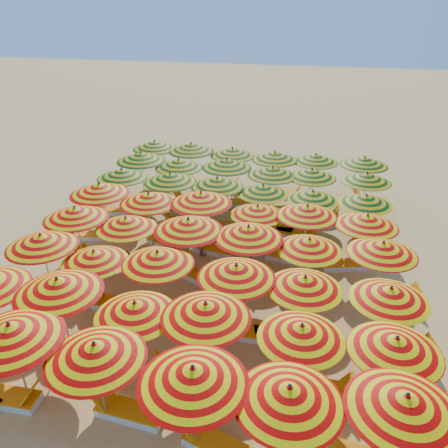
{
  "coord_description": "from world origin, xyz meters",
  "views": [
    {
      "loc": [
        3.26,
        -13.8,
        9.11
      ],
      "look_at": [
        0.0,
        0.5,
        1.6
      ],
      "focal_mm": 35.0,
      "sensor_mm": 36.0,
      "label": 1
    }
  ],
  "objects_px": {
    "lounger_36": "(224,185)",
    "lounger_17": "(232,284)",
    "lounger_18": "(290,285)",
    "lounger_20": "(93,235)",
    "umbrella_5": "(406,404)",
    "umbrella_29": "(367,221)",
    "umbrella_9": "(206,310)",
    "umbrella_16": "(305,283)",
    "lounger_35": "(321,215)",
    "umbrella_38": "(227,163)",
    "lounger_3": "(218,446)",
    "umbrella_18": "(75,213)",
    "lounger_14": "(94,263)",
    "umbrella_8": "(135,309)",
    "umbrella_46": "(316,158)",
    "lounger_27": "(230,226)",
    "umbrella_23": "(383,248)",
    "lounger_11": "(250,333)",
    "umbrella_3": "(193,376)",
    "lounger_25": "(116,211)",
    "umbrella_41": "(367,178)",
    "beachgoer_a": "(254,249)",
    "umbrella_13": "(94,256)",
    "umbrella_27": "(257,210)",
    "lounger_31": "(157,196)",
    "lounger_19": "(391,298)",
    "lounger_12": "(283,330)",
    "lounger_21": "(167,243)",
    "umbrella_25": "(149,198)",
    "umbrella_35": "(366,200)",
    "umbrella_24": "(99,189)",
    "umbrella_10": "(302,332)",
    "umbrella_37": "(179,164)",
    "umbrella_7": "(58,286)",
    "lounger_22": "(215,250)",
    "lounger_30": "(372,242)",
    "umbrella_4": "(289,395)",
    "beachgoer_b": "(203,237)",
    "umbrella_47": "(364,161)",
    "umbrella_42": "(155,145)",
    "lounger_1": "(8,398)",
    "lounger_10": "(145,310)",
    "lounger_7": "(404,409)",
    "umbrella_20": "(188,225)",
    "umbrella_17": "(390,294)",
    "umbrella_45": "(275,156)",
    "umbrella_39": "(273,171)",
    "lounger_28": "(273,228)",
    "lounger_6": "(319,389)",
    "lounger_32": "(191,201)",
    "umbrella_15": "(236,271)",
    "umbrella_11": "(396,345)",
    "umbrella_34": "(313,196)",
    "lounger_5": "(185,369)",
    "umbrella_30": "(122,173)",
    "lounger_2": "(128,411)",
    "umbrella_36": "(141,157)"
  },
  "relations": [
    {
      "from": "lounger_18",
      "to": "lounger_20",
      "type": "xyz_separation_m",
      "value": [
        -8.6,
        1.85,
        0.0
      ]
    },
    {
      "from": "umbrella_9",
      "to": "umbrella_16",
      "type": "relative_size",
      "value": 1.07
    },
    {
      "from": "umbrella_42",
      "to": "lounger_31",
      "type": "distance_m",
      "value": 2.97
    },
    {
      "from": "lounger_6",
      "to": "lounger_32",
      "type": "xyz_separation_m",
      "value": [
        -6.67,
        10.67,
        0.0
      ]
    },
    {
      "from": "umbrella_16",
      "to": "umbrella_29",
      "type": "xyz_separation_m",
      "value": [
        1.94,
        4.29,
        0.08
      ]
    },
    {
      "from": "umbrella_46",
      "to": "lounger_27",
      "type": "xyz_separation_m",
      "value": [
        -3.42,
        -4.5,
        -1.96
      ]
    },
    {
      "from": "umbrella_8",
      "to": "lounger_28",
      "type": "distance_m",
      "value": 9.42
    },
    {
      "from": "umbrella_5",
      "to": "umbrella_15",
      "type": "height_order",
      "value": "umbrella_5"
    },
    {
      "from": "lounger_3",
      "to": "lounger_31",
      "type": "distance_m",
      "value": 14.6
    },
    {
      "from": "umbrella_39",
      "to": "lounger_28",
      "type": "xyz_separation_m",
      "value": [
        0.35,
        -1.79,
        -2.0
      ]
    },
    {
      "from": "umbrella_41",
      "to": "beachgoer_a",
      "type": "distance_m",
      "value": 6.73
    },
    {
      "from": "lounger_10",
      "to": "lounger_30",
      "type": "bearing_deg",
      "value": 42.41
    },
    {
      "from": "umbrella_20",
      "to": "lounger_3",
      "type": "bearing_deg",
      "value": -68.16
    },
    {
      "from": "lounger_12",
      "to": "lounger_25",
      "type": "relative_size",
      "value": 1.01
    },
    {
      "from": "umbrella_38",
      "to": "lounger_3",
      "type": "bearing_deg",
      "value": -78.36
    },
    {
      "from": "lounger_12",
      "to": "umbrella_7",
      "type": "bearing_deg",
      "value": -177.9
    },
    {
      "from": "lounger_25",
      "to": "umbrella_45",
      "type": "bearing_deg",
      "value": -162.52
    },
    {
      "from": "umbrella_17",
      "to": "umbrella_37",
      "type": "xyz_separation_m",
      "value": [
        -8.82,
        8.57,
        0.13
      ]
    },
    {
      "from": "umbrella_5",
      "to": "umbrella_18",
      "type": "xyz_separation_m",
      "value": [
        -10.62,
        6.26,
        0.03
      ]
    },
    {
      "from": "lounger_36",
      "to": "lounger_35",
      "type": "bearing_deg",
      "value": -18.3
    },
    {
      "from": "umbrella_25",
      "to": "umbrella_36",
      "type": "relative_size",
      "value": 0.87
    },
    {
      "from": "beachgoer_a",
      "to": "umbrella_13",
      "type": "bearing_deg",
      "value": 72.37
    },
    {
      "from": "umbrella_24",
      "to": "umbrella_10",
      "type": "bearing_deg",
      "value": -37.28
    },
    {
      "from": "lounger_11",
      "to": "lounger_5",
      "type": "bearing_deg",
      "value": 48.76
    },
    {
      "from": "umbrella_27",
      "to": "lounger_36",
      "type": "xyz_separation_m",
      "value": [
        -2.82,
        6.58,
        -1.81
      ]
    },
    {
      "from": "umbrella_11",
      "to": "umbrella_15",
      "type": "relative_size",
      "value": 1.0
    },
    {
      "from": "umbrella_34",
      "to": "lounger_5",
      "type": "height_order",
      "value": "umbrella_34"
    },
    {
      "from": "umbrella_23",
      "to": "lounger_11",
      "type": "relative_size",
      "value": 1.36
    },
    {
      "from": "umbrella_25",
      "to": "umbrella_35",
      "type": "distance_m",
      "value": 8.67
    },
    {
      "from": "umbrella_9",
      "to": "umbrella_13",
      "type": "relative_size",
      "value": 1.24
    },
    {
      "from": "lounger_22",
      "to": "lounger_30",
      "type": "distance_m",
      "value": 6.56
    },
    {
      "from": "beachgoer_b",
      "to": "umbrella_47",
      "type": "bearing_deg",
      "value": -66.53
    },
    {
      "from": "lounger_36",
      "to": "lounger_17",
      "type": "bearing_deg",
      "value": -67.27
    },
    {
      "from": "umbrella_9",
      "to": "umbrella_16",
      "type": "distance_m",
      "value": 3.09
    },
    {
      "from": "lounger_12",
      "to": "lounger_21",
      "type": "relative_size",
      "value": 1.0
    },
    {
      "from": "lounger_14",
      "to": "umbrella_8",
      "type": "bearing_deg",
      "value": 152.01
    },
    {
      "from": "umbrella_9",
      "to": "umbrella_4",
      "type": "bearing_deg",
      "value": -43.08
    },
    {
      "from": "umbrella_29",
      "to": "lounger_19",
      "type": "distance_m",
      "value": 2.82
    },
    {
      "from": "umbrella_13",
      "to": "lounger_11",
      "type": "relative_size",
      "value": 1.35
    },
    {
      "from": "lounger_7",
      "to": "lounger_14",
      "type": "xyz_separation_m",
      "value": [
        -10.67,
        4.46,
        0.0
      ]
    },
    {
      "from": "lounger_1",
      "to": "umbrella_45",
      "type": "bearing_deg",
      "value": 69.62
    },
    {
      "from": "umbrella_37",
      "to": "umbrella_24",
      "type": "bearing_deg",
      "value": -117.1
    },
    {
      "from": "lounger_2",
      "to": "lounger_35",
      "type": "bearing_deg",
      "value": -105.17
    },
    {
      "from": "umbrella_5",
      "to": "umbrella_29",
      "type": "xyz_separation_m",
      "value": [
        -0.22,
        8.17,
        -0.06
      ]
    },
    {
      "from": "umbrella_30",
      "to": "umbrella_41",
      "type": "height_order",
      "value": "umbrella_30"
    },
    {
      "from": "umbrella_3",
      "to": "lounger_25",
      "type": "bearing_deg",
      "value": 123.16
    },
    {
      "from": "umbrella_9",
      "to": "umbrella_35",
      "type": "xyz_separation_m",
      "value": [
        4.39,
        8.44,
        -0.17
      ]
    },
    {
      "from": "lounger_1",
      "to": "lounger_35",
      "type": "distance_m",
      "value": 14.6
    },
    {
      "from": "umbrella_30",
      "to": "umbrella_39",
      "type": "relative_size",
      "value": 0.88
    },
    {
      "from": "umbrella_13",
      "to": "umbrella_16",
      "type": "height_order",
      "value": "umbrella_16"
    }
  ]
}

